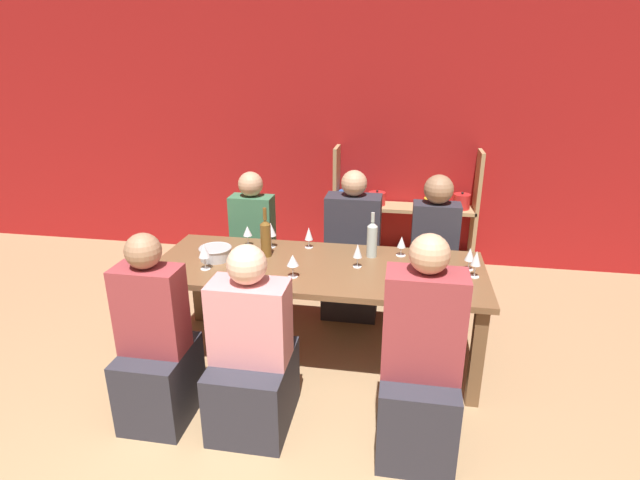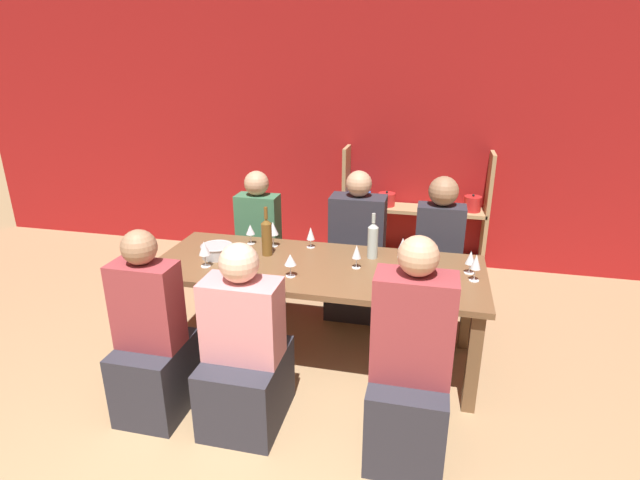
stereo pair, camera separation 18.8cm
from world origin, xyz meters
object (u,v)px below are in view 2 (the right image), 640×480
Objects in this scene: wine_glass_empty_b at (403,244)px; wine_glass_empty_c at (273,229)px; dining_table at (317,276)px; wine_glass_red_c at (249,261)px; wine_glass_red_d at (250,230)px; wine_glass_empty_a at (471,258)px; wine_bottle_green at (267,236)px; cell_phone at (426,288)px; person_near_a at (153,348)px; wine_glass_red_a at (357,252)px; person_far_c at (437,270)px; mixing_bowl at (217,250)px; wine_glass_red_f at (290,260)px; person_near_c at (245,360)px; wine_bottle_dark at (373,240)px; shelf_unit at (411,229)px; wine_glass_red_b at (311,234)px; person_far_b at (260,254)px; wine_glass_white_a at (204,249)px; wine_glass_red_e at (476,263)px; person_far_a at (357,262)px; person_near_b at (409,380)px.

wine_glass_empty_c is at bearing 179.65° from wine_glass_empty_b.
wine_glass_red_c is (-0.38, -0.28, 0.19)m from dining_table.
wine_glass_red_d is (-0.21, 0.57, 0.00)m from wine_glass_red_c.
wine_glass_red_d is at bearing 173.27° from wine_glass_empty_a.
wine_bottle_green reaches higher than wine_glass_red_c.
wine_glass_empty_b is (0.96, 0.17, -0.04)m from wine_bottle_green.
cell_phone is 1.70m from person_near_a.
cell_phone is at bearing -24.68° from wine_glass_red_a.
person_far_c reaches higher than cell_phone.
dining_table is 0.74m from mixing_bowl.
wine_glass_red_f is at bearing -47.51° from wine_glass_red_d.
person_near_c is (0.34, -1.05, -0.42)m from wine_glass_red_d.
wine_bottle_dark is 2.13× the size of wine_glass_red_d.
wine_glass_empty_c is (-1.42, 0.18, 0.03)m from wine_glass_empty_a.
cell_phone is (1.48, -0.19, -0.04)m from mixing_bowl.
wine_bottle_green is 0.29× the size of person_far_c.
wine_glass_empty_c reaches higher than wine_glass_red_a.
shelf_unit reaches higher than wine_glass_red_f.
person_far_b is at bearing 142.80° from wine_glass_red_b.
wine_bottle_dark is 1.17m from wine_glass_white_a.
wine_glass_red_e is 0.56m from wine_glass_empty_b.
wine_bottle_green reaches higher than wine_glass_empty_a.
wine_glass_red_b is at bearing 168.67° from wine_bottle_dark.
person_far_a is (-0.20, 0.57, -0.42)m from wine_bottle_dark.
wine_glass_empty_a is at bearing 9.52° from wine_glass_white_a.
shelf_unit is 6.14× the size of mixing_bowl.
shelf_unit is at bearing 57.78° from wine_glass_empty_c.
mixing_bowl is at bearing 122.83° from person_near_c.
wine_glass_red_d is at bearing 162.42° from wine_glass_red_a.
person_near_a reaches higher than person_far_b.
person_far_a is (0.28, 0.47, -0.39)m from wine_glass_red_b.
wine_glass_red_a is 1.04× the size of wine_glass_red_c.
wine_glass_empty_a is (0.46, -1.71, 0.41)m from shelf_unit.
person_far_a is 0.67m from person_far_c.
wine_glass_red_f is 0.13× the size of person_far_b.
wine_bottle_green reaches higher than wine_glass_white_a.
wine_glass_red_a is at bearing 30.55° from wine_glass_red_f.
wine_glass_red_d is at bearing 78.13° from person_near_a.
wine_glass_empty_b is 1.15m from person_near_b.
wine_glass_empty_a is 0.12× the size of person_near_b.
wine_bottle_dark is (-0.20, -1.58, 0.44)m from shelf_unit.
wine_glass_red_e is 0.15× the size of person_far_c.
wine_glass_red_a is 1.03m from person_near_c.
wine_glass_red_e is 0.85m from person_far_c.
wine_glass_white_a is (-1.01, -0.21, 0.02)m from wine_glass_red_a.
wine_glass_empty_b is (0.56, 0.28, 0.18)m from dining_table.
shelf_unit is 8.63× the size of cell_phone.
mixing_bowl is 1.67m from person_near_b.
wine_bottle_green is 1.98× the size of wine_glass_red_e.
person_far_b is at bearing 106.44° from person_near_c.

